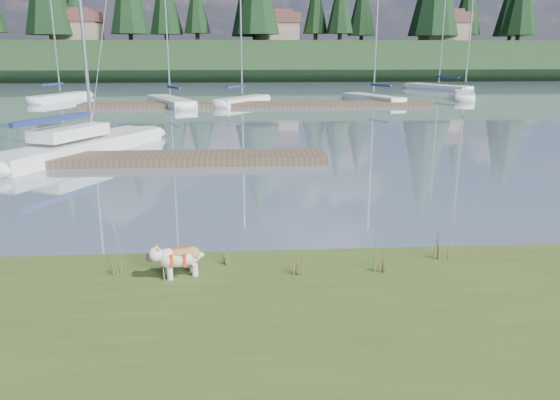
{
  "coord_description": "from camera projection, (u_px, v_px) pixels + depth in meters",
  "views": [
    {
      "loc": [
        0.96,
        -11.38,
        4.09
      ],
      "look_at": [
        1.68,
        -0.5,
        1.08
      ],
      "focal_mm": 35.0,
      "sensor_mm": 36.0,
      "label": 1
    }
  ],
  "objects": [
    {
      "name": "weed_3",
      "position": [
        116.0,
        263.0,
        9.4
      ],
      "size": [
        0.17,
        0.14,
        0.47
      ],
      "color": "#475B23",
      "rests_on": "bank"
    },
    {
      "name": "sailboat_bg_4",
      "position": [
        464.0,
        94.0,
        47.62
      ],
      "size": [
        4.05,
        7.63,
        11.23
      ],
      "rotation": [
        0.0,
        0.0,
        1.21
      ],
      "color": "white",
      "rests_on": "ground"
    },
    {
      "name": "dock_near",
      "position": [
        111.0,
        159.0,
        20.34
      ],
      "size": [
        16.0,
        2.0,
        0.3
      ],
      "primitive_type": "cube",
      "color": "#4C3D2C",
      "rests_on": "ground"
    },
    {
      "name": "sailboat_bg_1",
      "position": [
        168.0,
        100.0,
        42.07
      ],
      "size": [
        4.93,
        8.25,
        12.37
      ],
      "rotation": [
        0.0,
        0.0,
        2.0
      ],
      "color": "white",
      "rests_on": "ground"
    },
    {
      "name": "weed_2",
      "position": [
        381.0,
        257.0,
        9.44
      ],
      "size": [
        0.17,
        0.14,
        0.66
      ],
      "color": "#475B23",
      "rests_on": "bank"
    },
    {
      "name": "house_1",
      "position": [
        277.0,
        27.0,
        78.7
      ],
      "size": [
        6.3,
        5.3,
        4.65
      ],
      "color": "gray",
      "rests_on": "ridge"
    },
    {
      "name": "weed_5",
      "position": [
        442.0,
        244.0,
        10.01
      ],
      "size": [
        0.17,
        0.14,
        0.71
      ],
      "color": "#475B23",
      "rests_on": "bank"
    },
    {
      "name": "sailboat_bg_2",
      "position": [
        246.0,
        100.0,
        42.59
      ],
      "size": [
        4.83,
        6.29,
        10.2
      ],
      "rotation": [
        0.0,
        0.0,
        0.98
      ],
      "color": "white",
      "rests_on": "ground"
    },
    {
      "name": "dock_far",
      "position": [
        257.0,
        104.0,
        40.92
      ],
      "size": [
        26.0,
        2.2,
        0.3
      ],
      "primitive_type": "cube",
      "color": "#4C3D2C",
      "rests_on": "ground"
    },
    {
      "name": "sailboat_bg_3",
      "position": [
        369.0,
        98.0,
        44.5
      ],
      "size": [
        4.23,
        7.43,
        11.0
      ],
      "rotation": [
        0.0,
        0.0,
        1.97
      ],
      "color": "white",
      "rests_on": "ground"
    },
    {
      "name": "sailboat_bg_0",
      "position": [
        66.0,
        96.0,
        45.65
      ],
      "size": [
        3.92,
        7.03,
        10.3
      ],
      "rotation": [
        0.0,
        0.0,
        1.19
      ],
      "color": "white",
      "rests_on": "ground"
    },
    {
      "name": "house_2",
      "position": [
        445.0,
        27.0,
        78.31
      ],
      "size": [
        6.3,
        5.3,
        4.65
      ],
      "color": "gray",
      "rests_on": "ridge"
    },
    {
      "name": "sailboat_main",
      "position": [
        92.0,
        141.0,
        22.74
      ],
      "size": [
        6.01,
        9.67,
        14.01
      ],
      "rotation": [
        0.0,
        0.0,
        1.12
      ],
      "color": "white",
      "rests_on": "ground"
    },
    {
      "name": "bulldog",
      "position": [
        179.0,
        256.0,
        9.26
      ],
      "size": [
        0.95,
        0.56,
        0.56
      ],
      "rotation": [
        0.0,
        0.0,
        3.44
      ],
      "color": "silver",
      "rests_on": "bank"
    },
    {
      "name": "weed_4",
      "position": [
        299.0,
        263.0,
        9.35
      ],
      "size": [
        0.17,
        0.14,
        0.52
      ],
      "color": "#475B23",
      "rests_on": "bank"
    },
    {
      "name": "mud_lip",
      "position": [
        196.0,
        268.0,
        10.42
      ],
      "size": [
        60.0,
        0.5,
        0.14
      ],
      "primitive_type": "cube",
      "color": "#33281C",
      "rests_on": "ground"
    },
    {
      "name": "weed_0",
      "position": [
        168.0,
        263.0,
        9.16
      ],
      "size": [
        0.17,
        0.14,
        0.69
      ],
      "color": "#475B23",
      "rests_on": "bank"
    },
    {
      "name": "ground",
      "position": [
        231.0,
        106.0,
        40.83
      ],
      "size": [
        200.0,
        200.0,
        0.0
      ],
      "primitive_type": "plane",
      "color": "gray",
      "rests_on": "ground"
    },
    {
      "name": "conifer_5",
      "position": [
        341.0,
        1.0,
        77.38
      ],
      "size": [
        3.96,
        3.96,
        10.35
      ],
      "color": "#382619",
      "rests_on": "ridge"
    },
    {
      "name": "ridge",
      "position": [
        236.0,
        61.0,
        81.53
      ],
      "size": [
        200.0,
        20.0,
        5.0
      ],
      "primitive_type": "cube",
      "color": "#1B3017",
      "rests_on": "ground"
    },
    {
      "name": "sailboat_bg_5",
      "position": [
        433.0,
        87.0,
        57.71
      ],
      "size": [
        5.65,
        8.23,
        12.11
      ],
      "rotation": [
        0.0,
        0.0,
        2.09
      ],
      "color": "white",
      "rests_on": "ground"
    },
    {
      "name": "weed_1",
      "position": [
        226.0,
        255.0,
        9.8
      ],
      "size": [
        0.17,
        0.14,
        0.41
      ],
      "color": "#475B23",
      "rests_on": "bank"
    },
    {
      "name": "house_0",
      "position": [
        77.0,
        26.0,
        75.96
      ],
      "size": [
        6.3,
        5.3,
        4.65
      ],
      "color": "gray",
      "rests_on": "ridge"
    }
  ]
}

